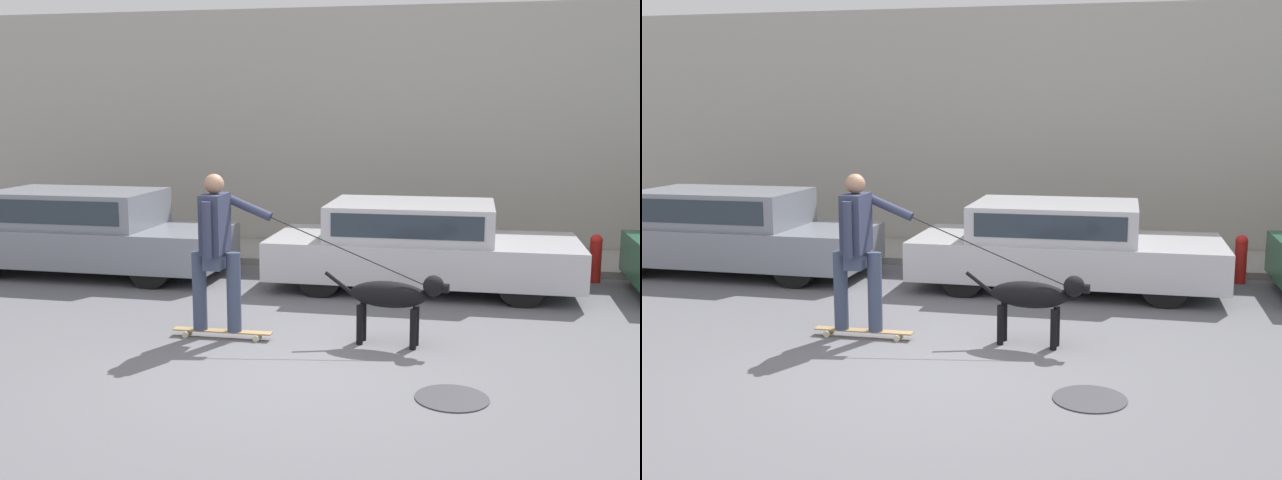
% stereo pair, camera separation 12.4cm
% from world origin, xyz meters
% --- Properties ---
extents(ground_plane, '(36.00, 36.00, 0.00)m').
position_xyz_m(ground_plane, '(0.00, 0.00, 0.00)').
color(ground_plane, slate).
extents(back_wall, '(32.00, 0.30, 4.24)m').
position_xyz_m(back_wall, '(0.00, 6.60, 2.12)').
color(back_wall, '#ADA89E').
rests_on(back_wall, ground_plane).
extents(sidewalk_curb, '(30.00, 1.88, 0.11)m').
position_xyz_m(sidewalk_curb, '(0.00, 5.49, 0.05)').
color(sidewalk_curb, gray).
rests_on(sidewalk_curb, ground_plane).
extents(parked_car_0, '(4.31, 1.76, 1.27)m').
position_xyz_m(parked_car_0, '(-4.09, 3.49, 0.63)').
color(parked_car_0, black).
rests_on(parked_car_0, ground_plane).
extents(parked_car_1, '(4.23, 1.87, 1.20)m').
position_xyz_m(parked_car_1, '(0.95, 3.49, 0.59)').
color(parked_car_1, black).
rests_on(parked_car_1, ground_plane).
extents(dog, '(1.33, 0.38, 0.78)m').
position_xyz_m(dog, '(0.85, 0.78, 0.53)').
color(dog, black).
rests_on(dog, ground_plane).
extents(skateboarder, '(2.83, 0.64, 1.79)m').
position_xyz_m(skateboarder, '(-1.05, 0.69, 1.02)').
color(skateboarder, beige).
rests_on(skateboarder, ground_plane).
extents(manhole_cover, '(0.64, 0.64, 0.01)m').
position_xyz_m(manhole_cover, '(1.49, -0.63, 0.01)').
color(manhole_cover, '#38383D').
rests_on(manhole_cover, ground_plane).
extents(fire_hydrant, '(0.18, 0.18, 0.70)m').
position_xyz_m(fire_hydrant, '(3.44, 4.30, 0.37)').
color(fire_hydrant, red).
rests_on(fire_hydrant, ground_plane).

